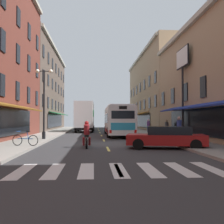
% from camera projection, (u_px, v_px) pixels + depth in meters
% --- Properties ---
extents(ground_plane, '(34.80, 80.00, 0.10)m').
position_uv_depth(ground_plane, '(105.00, 144.00, 19.10)').
color(ground_plane, '#333335').
extents(lane_centre_dashes, '(0.14, 73.90, 0.01)m').
position_uv_depth(lane_centre_dashes, '(106.00, 144.00, 18.85)').
color(lane_centre_dashes, '#DBCC4C').
rests_on(lane_centre_dashes, ground).
extents(crosswalk_near, '(7.10, 2.80, 0.01)m').
position_uv_depth(crosswalk_near, '(118.00, 170.00, 9.13)').
color(crosswalk_near, silver).
rests_on(crosswalk_near, ground).
extents(sidewalk_left, '(3.00, 80.00, 0.14)m').
position_uv_depth(sidewalk_left, '(23.00, 143.00, 18.69)').
color(sidewalk_left, gray).
rests_on(sidewalk_left, ground).
extents(sidewalk_right, '(3.00, 80.00, 0.14)m').
position_uv_depth(sidewalk_right, '(185.00, 142.00, 19.51)').
color(sidewalk_right, gray).
rests_on(sidewalk_right, ground).
extents(billboard_sign, '(0.40, 2.98, 8.00)m').
position_uv_depth(billboard_sign, '(182.00, 69.00, 23.43)').
color(billboard_sign, black).
rests_on(billboard_sign, sidewalk_right).
extents(transit_bus, '(2.75, 11.42, 3.15)m').
position_uv_depth(transit_bus, '(118.00, 120.00, 28.69)').
color(transit_bus, silver).
rests_on(transit_bus, ground).
extents(box_truck, '(2.62, 7.71, 4.11)m').
position_uv_depth(box_truck, '(85.00, 117.00, 36.62)').
color(box_truck, white).
rests_on(box_truck, ground).
extents(sedan_near, '(4.91, 2.82, 1.34)m').
position_uv_depth(sedan_near, '(167.00, 137.00, 15.81)').
color(sedan_near, maroon).
rests_on(sedan_near, ground).
extents(sedan_mid, '(2.03, 4.30, 1.37)m').
position_uv_depth(sedan_mid, '(88.00, 125.00, 46.69)').
color(sedan_mid, '#144723').
rests_on(sedan_mid, ground).
extents(motorcycle_rider, '(0.62, 2.07, 1.66)m').
position_uv_depth(motorcycle_rider, '(87.00, 136.00, 16.39)').
color(motorcycle_rider, black).
rests_on(motorcycle_rider, ground).
extents(bicycle_near, '(1.67, 0.58, 0.91)m').
position_uv_depth(bicycle_near, '(25.00, 140.00, 16.15)').
color(bicycle_near, black).
rests_on(bicycle_near, sidewalk_left).
extents(pedestrian_near, '(0.45, 0.52, 1.59)m').
position_uv_depth(pedestrian_near, '(167.00, 127.00, 27.37)').
color(pedestrian_near, '#B29947').
rests_on(pedestrian_near, sidewalk_right).
extents(pedestrian_mid, '(0.36, 0.36, 1.64)m').
position_uv_depth(pedestrian_mid, '(148.00, 126.00, 33.12)').
color(pedestrian_mid, navy).
rests_on(pedestrian_mid, sidewalk_right).
extents(pedestrian_far, '(0.36, 0.36, 1.82)m').
position_uv_depth(pedestrian_far, '(179.00, 129.00, 19.00)').
color(pedestrian_far, '#4C4C51').
rests_on(pedestrian_far, sidewalk_right).
extents(street_lamp_twin, '(1.42, 0.32, 5.81)m').
position_uv_depth(street_lamp_twin, '(44.00, 100.00, 21.89)').
color(street_lamp_twin, black).
rests_on(street_lamp_twin, sidewalk_left).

